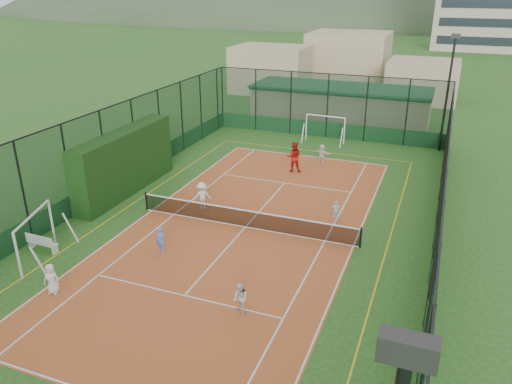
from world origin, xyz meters
TOP-DOWN VIEW (x-y plane):
  - ground at (0.00, 0.00)m, footprint 300.00×300.00m
  - court_slab at (0.00, 0.00)m, footprint 11.17×23.97m
  - tennis_net at (0.00, 0.00)m, footprint 11.67×0.12m
  - perimeter_fence at (0.00, 0.00)m, footprint 18.12×34.12m
  - floodlight_ne at (8.60, 16.60)m, footprint 0.60×0.26m
  - clubhouse at (0.00, 22.00)m, footprint 15.20×7.20m
  - distant_hills at (0.00, 150.00)m, footprint 200.00×60.00m
  - hedge_left at (-8.30, 1.87)m, footprint 1.25×8.33m
  - white_bench at (-7.80, -5.56)m, footprint 1.59×0.48m
  - futsal_goal_near at (-7.43, -6.21)m, footprint 3.48×1.95m
  - futsal_goal_far at (0.20, 15.74)m, footprint 3.18×1.07m
  - child_near_left at (-4.98, -8.09)m, footprint 0.71×0.55m
  - child_near_mid at (-2.62, -3.75)m, footprint 0.49×0.35m
  - child_near_right at (2.51, -6.62)m, footprint 0.78×0.74m
  - child_far_left at (-3.02, 1.20)m, footprint 1.14×1.07m
  - child_far_right at (4.10, 2.34)m, footprint 0.69×0.33m
  - child_far_back at (1.21, 10.80)m, footprint 1.30×0.68m
  - coach at (-0.11, 8.59)m, footprint 1.15×1.00m
  - tennis_balls at (-1.06, 1.37)m, footprint 4.10×1.08m

SIDE VIEW (x-z plane):
  - ground at x=0.00m, z-range 0.00..0.00m
  - distant_hills at x=0.00m, z-range -12.00..12.00m
  - court_slab at x=0.00m, z-range 0.00..0.01m
  - tennis_balls at x=-1.06m, z-range 0.01..0.08m
  - white_bench at x=-7.80m, z-range 0.00..0.89m
  - tennis_net at x=0.00m, z-range 0.00..1.06m
  - child_far_right at x=4.10m, z-range 0.01..1.16m
  - child_near_right at x=2.51m, z-range 0.01..1.27m
  - child_near_mid at x=-2.62m, z-range 0.01..1.28m
  - child_near_left at x=-4.98m, z-range 0.01..1.29m
  - child_far_back at x=1.21m, z-range 0.01..1.35m
  - child_far_left at x=-3.02m, z-range 0.01..1.56m
  - coach at x=-0.11m, z-range 0.01..2.01m
  - futsal_goal_far at x=0.20m, z-range 0.00..2.02m
  - futsal_goal_near at x=-7.43m, z-range 0.00..2.15m
  - clubhouse at x=0.00m, z-range 0.00..3.15m
  - hedge_left at x=-8.30m, z-range 0.00..3.65m
  - perimeter_fence at x=0.00m, z-range 0.00..5.00m
  - floodlight_ne at x=8.60m, z-range 0.00..8.25m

